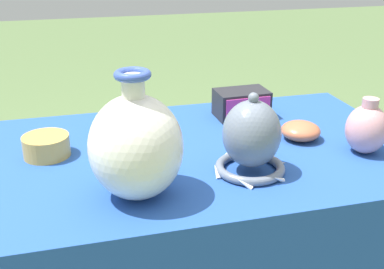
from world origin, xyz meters
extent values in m
cylinder|color=olive|center=(-0.57, 0.30, 0.35)|extent=(0.04, 0.04, 0.69)
cylinder|color=olive|center=(0.57, 0.30, 0.35)|extent=(0.04, 0.04, 0.69)
cube|color=olive|center=(0.00, 0.00, 0.71)|extent=(1.23, 0.70, 0.03)
cube|color=#234C9E|center=(0.00, 0.00, 0.72)|extent=(1.25, 0.72, 0.01)
cube|color=#234C9E|center=(0.00, -0.36, 0.62)|extent=(1.25, 0.01, 0.21)
ellipsoid|color=white|center=(-0.17, -0.21, 0.85)|extent=(0.21, 0.21, 0.23)
cylinder|color=white|center=(-0.17, -0.21, 0.98)|extent=(0.05, 0.05, 0.05)
torus|color=#3851A8|center=(-0.17, -0.21, 1.01)|extent=(0.08, 0.08, 0.02)
torus|color=slate|center=(0.12, -0.16, 0.74)|extent=(0.17, 0.17, 0.02)
ellipsoid|color=slate|center=(0.12, -0.16, 0.83)|extent=(0.14, 0.14, 0.17)
sphere|color=slate|center=(0.12, -0.16, 0.92)|extent=(0.03, 0.03, 0.03)
cone|color=white|center=(0.20, -0.16, 0.74)|extent=(0.01, 0.04, 0.03)
cone|color=white|center=(0.16, -0.09, 0.74)|extent=(0.04, 0.03, 0.03)
cone|color=white|center=(0.07, -0.09, 0.74)|extent=(0.04, 0.03, 0.03)
cone|color=white|center=(0.03, -0.16, 0.74)|extent=(0.01, 0.04, 0.03)
cone|color=white|center=(0.07, -0.24, 0.74)|extent=(0.04, 0.03, 0.03)
cone|color=white|center=(0.16, -0.24, 0.74)|extent=(0.04, 0.03, 0.03)
cube|color=#232328|center=(0.23, 0.21, 0.77)|extent=(0.17, 0.11, 0.09)
cube|color=#B23384|center=(0.23, 0.15, 0.77)|extent=(0.14, 0.01, 0.07)
ellipsoid|color=#D19399|center=(0.45, -0.13, 0.79)|extent=(0.11, 0.11, 0.13)
cylinder|color=#D19399|center=(0.45, -0.13, 0.87)|extent=(0.04, 0.04, 0.02)
cylinder|color=gold|center=(-0.37, 0.06, 0.76)|extent=(0.12, 0.12, 0.06)
ellipsoid|color=teal|center=(-0.17, 0.16, 0.75)|extent=(0.14, 0.14, 0.05)
ellipsoid|color=#BC6642|center=(0.33, -0.01, 0.75)|extent=(0.11, 0.11, 0.05)
camera|label=1|loc=(-0.29, -1.15, 1.27)|focal=45.00mm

